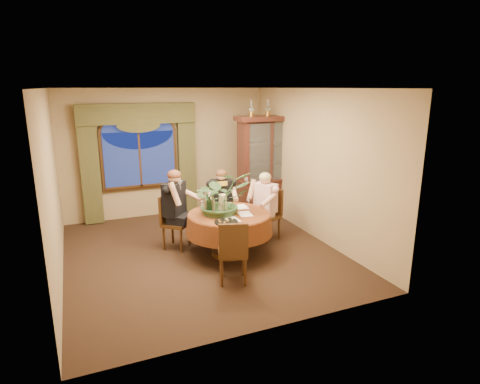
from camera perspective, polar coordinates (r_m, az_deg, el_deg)
name	(u,v)px	position (r m, az deg, el deg)	size (l,w,h in m)	color
floor	(202,253)	(7.15, -5.41, -8.58)	(5.00, 5.00, 0.00)	black
wall_back	(166,153)	(9.10, -10.42, 5.51)	(4.50, 4.50, 0.00)	#977E5A
wall_right	(315,165)	(7.67, 10.59, 3.81)	(5.00, 5.00, 0.00)	#977E5A
ceiling	(198,88)	(6.57, -6.02, 14.47)	(5.00, 5.00, 0.00)	white
window	(140,160)	(8.94, -14.05, 4.50)	(1.62, 0.10, 1.32)	navy
arched_transom	(138,123)	(8.84, -14.36, 9.47)	(1.60, 0.06, 0.44)	navy
drapery_left	(90,169)	(8.82, -20.56, 3.06)	(0.38, 0.14, 2.32)	#3E3D1F
drapery_right	(187,162)	(9.12, -7.55, 4.24)	(0.38, 0.14, 2.32)	#3E3D1F
swag_valance	(138,114)	(8.75, -14.36, 10.74)	(2.45, 0.16, 0.42)	#3E3D1F
dining_table	(229,234)	(6.92, -1.54, -5.98)	(1.49, 1.49, 0.75)	maroon
china_cabinet	(267,167)	(8.86, 3.84, 3.57)	(1.37, 0.54, 2.22)	black
oil_lamp_left	(251,108)	(8.53, 1.62, 11.85)	(0.11, 0.11, 0.34)	#A5722D
oil_lamp_center	(268,108)	(8.70, 3.98, 11.88)	(0.11, 0.11, 0.34)	#A5722D
oil_lamp_right	(284,107)	(8.88, 6.26, 11.89)	(0.11, 0.11, 0.34)	#A5722D
chair_right	(267,215)	(7.56, 3.81, -3.33)	(0.42, 0.42, 0.96)	black
chair_back_right	(222,211)	(7.79, -2.61, -2.78)	(0.42, 0.42, 0.96)	black
chair_back	(176,222)	(7.25, -9.06, -4.29)	(0.42, 0.42, 0.96)	black
chair_front_left	(233,251)	(5.97, -1.04, -8.37)	(0.42, 0.42, 0.96)	black
person_pink	(265,206)	(7.51, 3.63, -2.07)	(0.47, 0.43, 1.31)	beige
person_back	(175,209)	(7.22, -9.29, -2.41)	(0.51, 0.47, 1.43)	black
person_scarf	(222,202)	(7.77, -2.64, -1.47)	(0.47, 0.43, 1.31)	black
stoneware_vase	(223,203)	(6.82, -2.49, -1.60)	(0.16, 0.16, 0.31)	tan
centerpiece_plant	(221,177)	(6.68, -2.73, 2.14)	(0.96, 1.07, 0.84)	#385C33
olive_bowl	(231,212)	(6.76, -1.33, -2.88)	(0.17, 0.17, 0.05)	#4A5A30
cheese_platter	(226,222)	(6.32, -1.97, -4.28)	(0.37, 0.37, 0.02)	black
wine_bottle_0	(205,205)	(6.68, -5.00, -1.89)	(0.07, 0.07, 0.33)	tan
wine_bottle_1	(213,205)	(6.68, -3.88, -1.87)	(0.07, 0.07, 0.33)	tan
wine_bottle_2	(210,206)	(6.63, -4.31, -2.03)	(0.07, 0.07, 0.33)	black
wine_bottle_3	(207,203)	(6.78, -4.67, -1.63)	(0.07, 0.07, 0.33)	black
tasting_paper_0	(245,214)	(6.73, 0.72, -3.14)	(0.21, 0.30, 0.00)	white
tasting_paper_1	(241,207)	(7.12, 0.15, -2.13)	(0.21, 0.30, 0.00)	white
tasting_paper_2	(232,220)	(6.46, -1.15, -3.94)	(0.21, 0.30, 0.00)	white
wine_glass_person_pink	(249,202)	(7.11, 1.23, -1.44)	(0.07, 0.07, 0.18)	silver
wine_glass_person_back	(202,205)	(6.95, -5.39, -1.90)	(0.07, 0.07, 0.18)	silver
wine_glass_person_scarf	(225,200)	(7.24, -2.14, -1.16)	(0.07, 0.07, 0.18)	silver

